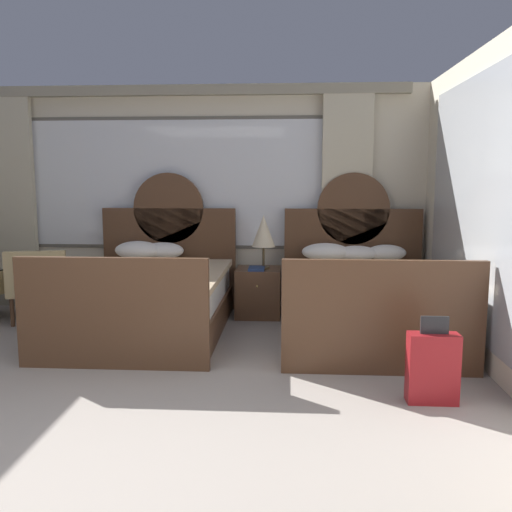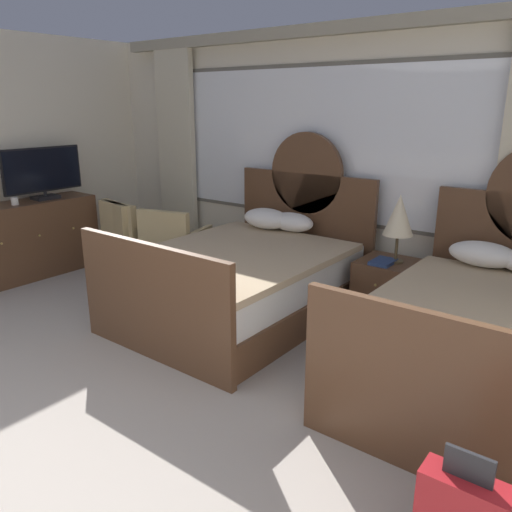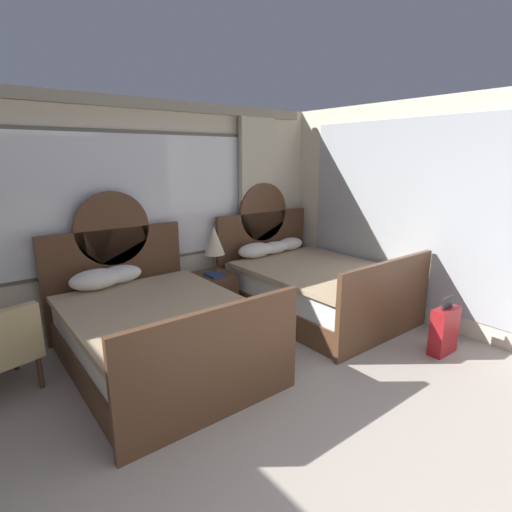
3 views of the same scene
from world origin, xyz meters
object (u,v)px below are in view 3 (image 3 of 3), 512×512
nightstand_between_beds (212,295)px  suitcase_on_floor (444,330)px  bed_near_mirror (311,285)px  book_on_nightstand (215,275)px  bed_near_window (155,329)px  table_lamp_on_nightstand (214,241)px

nightstand_between_beds → suitcase_on_floor: 2.76m
bed_near_mirror → book_on_nightstand: (-1.12, 0.62, 0.21)m
bed_near_window → table_lamp_on_nightstand: (1.17, 0.72, 0.62)m
bed_near_mirror → book_on_nightstand: size_ratio=8.57×
bed_near_window → suitcase_on_floor: (2.49, -1.67, -0.11)m
nightstand_between_beds → table_lamp_on_nightstand: bearing=2.3°
bed_near_mirror → nightstand_between_beds: (-1.10, 0.72, -0.09)m
bed_near_window → table_lamp_on_nightstand: size_ratio=3.61×
bed_near_window → suitcase_on_floor: 3.00m
bed_near_mirror → suitcase_on_floor: 1.70m
bed_near_mirror → table_lamp_on_nightstand: 1.41m
nightstand_between_beds → table_lamp_on_nightstand: size_ratio=0.91×
book_on_nightstand → suitcase_on_floor: 2.70m
suitcase_on_floor → bed_near_window: bearing=146.1°
bed_near_mirror → table_lamp_on_nightstand: (-1.05, 0.72, 0.62)m
bed_near_mirror → table_lamp_on_nightstand: size_ratio=3.61×
bed_near_mirror → nightstand_between_beds: size_ratio=3.98×
table_lamp_on_nightstand → suitcase_on_floor: (1.32, -2.40, -0.73)m
bed_near_mirror → suitcase_on_floor: size_ratio=3.53×
bed_near_window → nightstand_between_beds: 1.33m
bed_near_window → book_on_nightstand: bearing=29.4°
book_on_nightstand → bed_near_mirror: bearing=-28.8°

